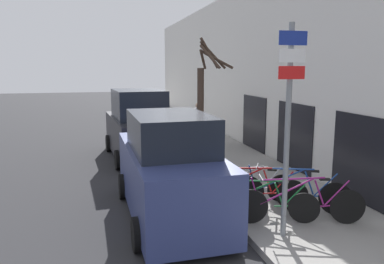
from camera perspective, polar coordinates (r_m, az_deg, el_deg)
ground_plane at (r=13.70m, az=-7.12°, el=-4.08°), size 80.00×80.00×0.00m
sidewalk_curb at (r=16.87m, az=0.40°, el=-1.14°), size 3.20×32.00×0.15m
building_facade at (r=17.02m, az=6.27°, el=9.57°), size 0.23×32.00×6.50m
signpost at (r=6.89m, az=14.43°, el=1.49°), size 0.53×0.12×3.88m
bicycle_0 at (r=7.92m, az=16.00°, el=-10.48°), size 2.57×0.79×0.98m
bicycle_1 at (r=7.93m, az=10.55°, el=-10.52°), size 2.11×1.01×0.87m
bicycle_2 at (r=8.57m, az=14.83°, el=-8.86°), size 2.25×1.32×0.98m
bicycle_3 at (r=8.57m, az=8.92°, el=-8.73°), size 2.27×1.11×0.95m
bicycle_4 at (r=8.77m, az=8.17°, el=-8.43°), size 2.35×0.44×0.89m
parked_car_0 at (r=8.16m, az=-3.51°, el=-5.84°), size 2.00×4.62×2.31m
parked_car_1 at (r=13.65m, az=-8.18°, el=0.64°), size 2.28×4.72×2.50m
pedestrian_near at (r=15.17m, az=0.95°, el=1.75°), size 0.45×0.38×1.73m
street_tree at (r=11.65m, az=1.64°, el=4.15°), size 1.20×1.51×4.02m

